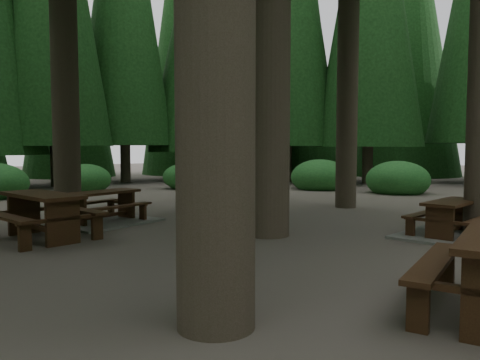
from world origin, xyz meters
TOP-DOWN VIEW (x-y plane):
  - ground at (0.00, 0.00)m, footprint 80.00×80.00m
  - picnic_table_a at (3.46, -2.20)m, footprint 2.31×1.99m
  - picnic_table_b at (-2.80, 2.60)m, footprint 1.91×2.24m
  - picnic_table_c at (-1.14, 3.69)m, footprint 2.60×2.34m
  - picnic_table_d at (4.44, 5.62)m, footprint 2.12×1.87m
  - shrub_ring at (0.70, 0.75)m, footprint 23.86×24.64m

SIDE VIEW (x-z plane):
  - ground at x=0.00m, z-range 0.00..0.00m
  - picnic_table_a at x=3.46m, z-range -0.12..0.59m
  - picnic_table_c at x=-1.14m, z-range -0.12..0.62m
  - shrub_ring at x=0.70m, z-range -0.35..1.15m
  - picnic_table_d at x=4.44m, z-range 0.13..0.91m
  - picnic_table_b at x=-2.80m, z-range 0.14..1.02m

